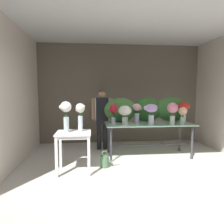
{
  "coord_description": "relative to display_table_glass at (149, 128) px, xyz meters",
  "views": [
    {
      "loc": [
        -0.89,
        -2.89,
        1.55
      ],
      "look_at": [
        -0.45,
        1.37,
        1.12
      ],
      "focal_mm": 32.96,
      "sensor_mm": 36.0,
      "label": 1
    }
  ],
  "objects": [
    {
      "name": "ground_plane",
      "position": [
        -0.48,
        -0.15,
        -0.68
      ],
      "size": [
        7.37,
        7.37,
        0.0
      ],
      "primitive_type": "plane",
      "color": "silver"
    },
    {
      "name": "wall_back",
      "position": [
        -0.48,
        1.53,
        0.79
      ],
      "size": [
        4.95,
        0.12,
        2.94
      ],
      "primitive_type": "cube",
      "color": "#706656",
      "rests_on": "ground"
    },
    {
      "name": "wall_left",
      "position": [
        -2.95,
        -0.15,
        0.79
      ],
      "size": [
        0.12,
        3.47,
        2.94
      ],
      "primitive_type": "cube",
      "color": "beige",
      "rests_on": "ground"
    },
    {
      "name": "ceiling_slab",
      "position": [
        -0.48,
        -0.15,
        2.32
      ],
      "size": [
        5.07,
        3.47,
        0.12
      ],
      "primitive_type": "cube",
      "color": "silver",
      "rests_on": "wall_back"
    },
    {
      "name": "display_table_glass",
      "position": [
        0.0,
        0.0,
        0.0
      ],
      "size": [
        2.06,
        0.84,
        0.8
      ],
      "color": "#A5D7BD",
      "rests_on": "ground"
    },
    {
      "name": "side_table_white",
      "position": [
        -1.7,
        -0.8,
        -0.02
      ],
      "size": [
        0.66,
        0.57,
        0.78
      ],
      "color": "white",
      "rests_on": "ground"
    },
    {
      "name": "florist",
      "position": [
        -1.07,
        0.69,
        0.28
      ],
      "size": [
        0.56,
        0.24,
        1.57
      ],
      "color": "#232328",
      "rests_on": "ground"
    },
    {
      "name": "foliage_backdrop",
      "position": [
        -0.01,
        0.3,
        0.42
      ],
      "size": [
        2.13,
        0.3,
        0.61
      ],
      "color": "#477F3D",
      "rests_on": "display_table_glass"
    },
    {
      "name": "vase_ivory_hydrangea",
      "position": [
        -0.59,
        -0.12,
        0.39
      ],
      "size": [
        0.3,
        0.29,
        0.43
      ],
      "color": "silver",
      "rests_on": "display_table_glass"
    },
    {
      "name": "vase_rosy_carnations",
      "position": [
        0.48,
        -0.25,
        0.45
      ],
      "size": [
        0.26,
        0.25,
        0.5
      ],
      "color": "silver",
      "rests_on": "display_table_glass"
    },
    {
      "name": "vase_scarlet_snapdragons",
      "position": [
        0.91,
        0.11,
        0.45
      ],
      "size": [
        0.28,
        0.28,
        0.49
      ],
      "color": "silver",
      "rests_on": "display_table_glass"
    },
    {
      "name": "vase_lilac_freesia",
      "position": [
        -0.02,
        -0.26,
        0.44
      ],
      "size": [
        0.31,
        0.28,
        0.48
      ],
      "color": "silver",
      "rests_on": "display_table_glass"
    },
    {
      "name": "vase_crimson_stock",
      "position": [
        -0.84,
        0.02,
        0.4
      ],
      "size": [
        0.17,
        0.17,
        0.46
      ],
      "color": "silver",
      "rests_on": "display_table_glass"
    },
    {
      "name": "vase_blush_roses",
      "position": [
        -0.26,
        0.13,
        0.4
      ],
      "size": [
        0.24,
        0.2,
        0.46
      ],
      "color": "silver",
      "rests_on": "display_table_glass"
    },
    {
      "name": "vase_peach_lilies",
      "position": [
        0.73,
        -0.21,
        0.37
      ],
      "size": [
        0.2,
        0.2,
        0.4
      ],
      "color": "silver",
      "rests_on": "display_table_glass"
    },
    {
      "name": "vase_white_roses_tall",
      "position": [
        -1.83,
        -0.8,
        0.47
      ],
      "size": [
        0.23,
        0.2,
        0.59
      ],
      "color": "silver",
      "rests_on": "side_table_white"
    },
    {
      "name": "vase_cream_lisianthus_tall",
      "position": [
        -1.57,
        -0.75,
        0.44
      ],
      "size": [
        0.19,
        0.17,
        0.55
      ],
      "color": "silver",
      "rests_on": "side_table_white"
    },
    {
      "name": "watering_can",
      "position": [
        -1.09,
        -0.63,
        -0.55
      ],
      "size": [
        0.35,
        0.18,
        0.34
      ],
      "color": "#4C704C",
      "rests_on": "ground"
    }
  ]
}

